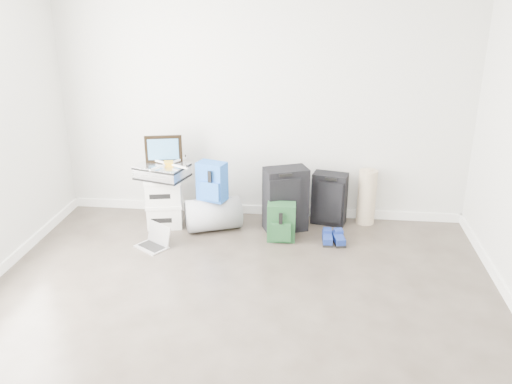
# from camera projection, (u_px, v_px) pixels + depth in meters

# --- Properties ---
(ground) EXTENTS (5.00, 5.00, 0.00)m
(ground) POSITION_uv_depth(u_px,v_px,m) (228.00, 347.00, 3.99)
(ground) COLOR #332B25
(ground) RESTS_ON ground
(room_envelope) EXTENTS (4.52, 5.02, 2.71)m
(room_envelope) POSITION_uv_depth(u_px,v_px,m) (223.00, 117.00, 3.39)
(room_envelope) COLOR silver
(room_envelope) RESTS_ON ground
(boxes_stack) EXTENTS (0.44, 0.39, 0.56)m
(boxes_stack) POSITION_uv_depth(u_px,v_px,m) (164.00, 202.00, 5.90)
(boxes_stack) COLOR silver
(boxes_stack) RESTS_ON ground
(briefcase) EXTENTS (0.59, 0.50, 0.15)m
(briefcase) POSITION_uv_depth(u_px,v_px,m) (162.00, 171.00, 5.77)
(briefcase) COLOR #B2B2B7
(briefcase) RESTS_ON boxes_stack
(painting) EXTENTS (0.39, 0.11, 0.30)m
(painting) POSITION_uv_depth(u_px,v_px,m) (164.00, 149.00, 5.78)
(painting) COLOR black
(painting) RESTS_ON briefcase
(drone) EXTENTS (0.48, 0.48, 0.05)m
(drone) POSITION_uv_depth(u_px,v_px,m) (169.00, 164.00, 5.71)
(drone) COLOR gold
(drone) RESTS_ON briefcase
(duffel_bag) EXTENTS (0.67, 0.55, 0.36)m
(duffel_bag) POSITION_uv_depth(u_px,v_px,m) (213.00, 214.00, 5.84)
(duffel_bag) COLOR gray
(duffel_bag) RESTS_ON ground
(blue_backpack) EXTENTS (0.34, 0.29, 0.41)m
(blue_backpack) POSITION_uv_depth(u_px,v_px,m) (212.00, 182.00, 5.68)
(blue_backpack) COLOR #1A51AB
(blue_backpack) RESTS_ON duffel_bag
(large_suitcase) EXTENTS (0.51, 0.43, 0.70)m
(large_suitcase) POSITION_uv_depth(u_px,v_px,m) (285.00, 200.00, 5.77)
(large_suitcase) COLOR black
(large_suitcase) RESTS_ON ground
(green_backpack) EXTENTS (0.29, 0.22, 0.40)m
(green_backpack) POSITION_uv_depth(u_px,v_px,m) (281.00, 223.00, 5.58)
(green_backpack) COLOR #13361A
(green_backpack) RESTS_ON ground
(carry_on) EXTENTS (0.41, 0.31, 0.58)m
(carry_on) POSITION_uv_depth(u_px,v_px,m) (329.00, 199.00, 5.96)
(carry_on) COLOR black
(carry_on) RESTS_ON ground
(shoes) EXTENTS (0.24, 0.27, 0.09)m
(shoes) POSITION_uv_depth(u_px,v_px,m) (333.00, 239.00, 5.58)
(shoes) COLOR black
(shoes) RESTS_ON ground
(rolled_rug) EXTENTS (0.20, 0.20, 0.62)m
(rolled_rug) POSITION_uv_depth(u_px,v_px,m) (367.00, 197.00, 5.96)
(rolled_rug) COLOR tan
(rolled_rug) RESTS_ON ground
(laptop) EXTENTS (0.38, 0.36, 0.22)m
(laptop) POSITION_uv_depth(u_px,v_px,m) (155.00, 241.00, 5.50)
(laptop) COLOR silver
(laptop) RESTS_ON ground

